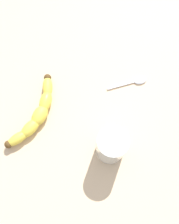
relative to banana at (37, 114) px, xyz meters
The scene contains 4 objects.
wooden_tabletop 8.58cm from the banana, 11.79° to the left, with size 120.00×120.00×3.00cm, color #D7B690.
banana is the anchor object (origin of this frame).
smoothie_glass 21.35cm from the banana, 29.11° to the right, with size 7.27×7.27×11.81cm.
teaspoon 28.69cm from the banana, 16.67° to the left, with size 11.25×3.87×0.80cm.
Camera 1 is at (4.60, -24.21, 79.17)cm, focal length 48.11 mm.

